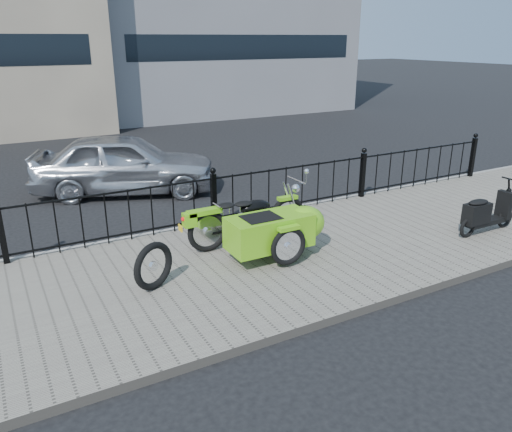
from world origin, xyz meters
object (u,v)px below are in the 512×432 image
motorcycle_sidecar (275,226)px  scooter (485,214)px  sedan_car (125,164)px  spare_tire (153,266)px

motorcycle_sidecar → scooter: bearing=-15.3°
scooter → sedan_car: size_ratio=0.34×
scooter → sedan_car: 7.54m
scooter → sedan_car: bearing=128.9°
motorcycle_sidecar → spare_tire: 2.05m
sedan_car → spare_tire: bearing=-169.6°
sedan_car → scooter: bearing=-119.6°
motorcycle_sidecar → sedan_car: 4.96m
spare_tire → sedan_car: 5.16m
sedan_car → motorcycle_sidecar: bearing=-146.3°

